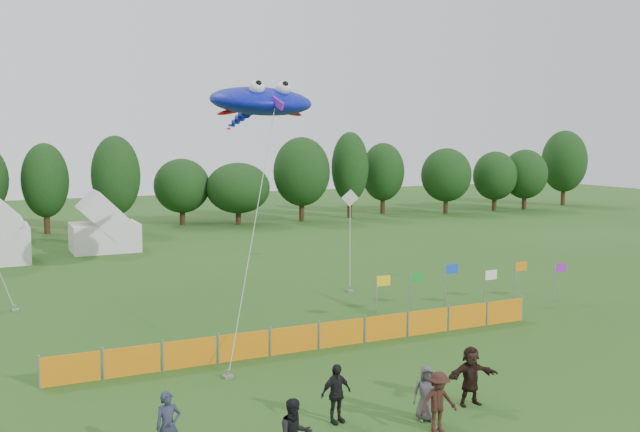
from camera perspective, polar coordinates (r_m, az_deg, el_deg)
name	(u,v)px	position (r m, az deg, el deg)	size (l,w,h in m)	color
ground	(406,410)	(22.14, 6.91, -15.12)	(160.00, 160.00, 0.00)	#234C16
treeline	(145,181)	(63.69, -13.85, 2.72)	(104.57, 8.78, 8.36)	#382314
tent_right	(104,228)	(52.49, -16.87, -0.92)	(4.61, 3.69, 3.25)	silver
barrier_fence	(318,336)	(27.58, -0.15, -9.59)	(19.90, 0.06, 1.00)	orange
flag_row	(469,282)	(33.92, 11.82, -5.17)	(10.73, 0.74, 2.21)	gray
spectator_a	(168,426)	(18.96, -12.05, -16.13)	(0.65, 0.43, 1.78)	#282A42
spectator_c	(438,402)	(20.46, 9.45, -14.46)	(1.10, 0.63, 1.71)	black
spectator_d	(336,393)	(20.79, 1.29, -14.01)	(1.00, 0.42, 1.71)	black
spectator_e	(426,393)	(21.20, 8.51, -13.83)	(0.78, 0.51, 1.61)	#424146
spectator_f	(471,376)	(22.50, 11.97, -12.41)	(1.68, 0.53, 1.81)	black
stingray_kite	(259,102)	(36.12, -4.87, 9.07)	(8.74, 18.50, 10.80)	#0D18C4
small_kite_white	(350,224)	(41.89, 2.42, -0.61)	(4.06, 6.69, 4.85)	silver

